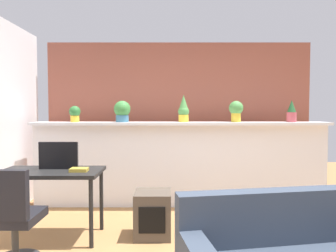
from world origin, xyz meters
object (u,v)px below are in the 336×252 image
object	(u,v)px
potted_plant_1	(123,111)
desk	(51,178)
potted_plant_4	(292,112)
tv_monitor	(59,155)
office_chair	(12,226)
book_on_desk	(79,170)
potted_plant_0	(75,113)
side_cube_shelf	(153,214)
potted_plant_2	(184,109)
potted_plant_3	(236,110)

from	to	relation	value
potted_plant_1	desk	distance (m)	1.49
potted_plant_4	tv_monitor	xyz separation A→B (m)	(-3.00, -1.08, -0.49)
tv_monitor	desk	bearing A→B (deg)	-128.59
office_chair	book_on_desk	size ratio (longest dim) A/B	4.99
potted_plant_0	book_on_desk	world-z (taller)	potted_plant_0
desk	office_chair	world-z (taller)	office_chair
potted_plant_1	side_cube_shelf	size ratio (longest dim) A/B	0.61
potted_plant_0	office_chair	size ratio (longest dim) A/B	0.26
tv_monitor	book_on_desk	xyz separation A→B (m)	(0.27, -0.14, -0.13)
potted_plant_2	tv_monitor	distance (m)	1.88
potted_plant_4	office_chair	xyz separation A→B (m)	(-3.15, -1.86, -1.00)
potted_plant_2	office_chair	distance (m)	2.67
side_cube_shelf	book_on_desk	xyz separation A→B (m)	(-0.78, -0.11, 0.52)
potted_plant_2	potted_plant_4	world-z (taller)	potted_plant_2
potted_plant_2	potted_plant_3	xyz separation A→B (m)	(0.75, -0.03, -0.01)
potted_plant_2	book_on_desk	distance (m)	1.83
potted_plant_0	office_chair	world-z (taller)	potted_plant_0
tv_monitor	potted_plant_2	bearing A→B (deg)	37.12
potted_plant_0	book_on_desk	xyz separation A→B (m)	(0.39, -1.20, -0.59)
potted_plant_1	potted_plant_4	bearing A→B (deg)	0.53
potted_plant_4	potted_plant_0	bearing A→B (deg)	-179.58
potted_plant_1	potted_plant_4	xyz separation A→B (m)	(2.44, 0.02, -0.01)
potted_plant_0	potted_plant_3	xyz separation A→B (m)	(2.32, 0.01, 0.05)
potted_plant_4	side_cube_shelf	world-z (taller)	potted_plant_4
office_chair	potted_plant_2	bearing A→B (deg)	49.60
potted_plant_2	tv_monitor	bearing A→B (deg)	-142.88
potted_plant_3	book_on_desk	size ratio (longest dim) A/B	1.67
potted_plant_3	desk	size ratio (longest dim) A/B	0.28
potted_plant_2	potted_plant_3	size ratio (longest dim) A/B	1.29
potted_plant_2	desk	xyz separation A→B (m)	(-1.51, -1.17, -0.75)
potted_plant_0	potted_plant_2	world-z (taller)	potted_plant_2
potted_plant_2	side_cube_shelf	world-z (taller)	potted_plant_2
potted_plant_4	side_cube_shelf	bearing A→B (deg)	-150.40
potted_plant_1	potted_plant_3	xyz separation A→B (m)	(1.64, 0.01, 0.01)
potted_plant_0	potted_plant_3	size ratio (longest dim) A/B	0.77
potted_plant_0	potted_plant_1	xyz separation A→B (m)	(0.68, 0.00, 0.03)
potted_plant_2	desk	size ratio (longest dim) A/B	0.36
potted_plant_1	tv_monitor	distance (m)	1.29
office_chair	side_cube_shelf	world-z (taller)	office_chair
tv_monitor	side_cube_shelf	distance (m)	1.24
office_chair	desk	bearing A→B (deg)	82.89
desk	office_chair	xyz separation A→B (m)	(-0.09, -0.70, -0.28)
potted_plant_3	tv_monitor	xyz separation A→B (m)	(-2.20, -1.06, -0.51)
side_cube_shelf	office_chair	bearing A→B (deg)	-148.10
potted_plant_0	tv_monitor	world-z (taller)	potted_plant_0
desk	tv_monitor	size ratio (longest dim) A/B	2.56
potted_plant_2	book_on_desk	size ratio (longest dim) A/B	2.15
potted_plant_4	desk	world-z (taller)	potted_plant_4
potted_plant_3	office_chair	distance (m)	3.16
book_on_desk	tv_monitor	bearing A→B (deg)	151.61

